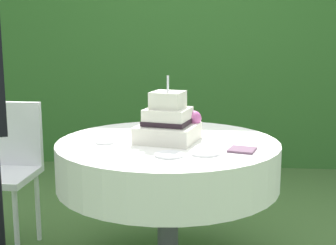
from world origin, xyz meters
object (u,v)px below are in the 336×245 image
object	(u,v)px
serving_plate_far	(190,128)
serving_plate_left	(106,142)
serving_plate_right	(205,153)
garden_chair	(5,161)
serving_plate_near	(169,155)
wedding_cake	(169,122)
cake_table	(168,163)
napkin_stack	(242,150)

from	to	relation	value
serving_plate_far	serving_plate_left	xyz separation A→B (m)	(-0.41, -0.40, 0.00)
serving_plate_left	serving_plate_far	bearing A→B (deg)	43.86
serving_plate_right	garden_chair	world-z (taller)	garden_chair
serving_plate_near	serving_plate_far	size ratio (longest dim) A/B	1.05
wedding_cake	garden_chair	distance (m)	1.10
garden_chair	serving_plate_far	bearing A→B (deg)	4.26
serving_plate_far	serving_plate_left	distance (m)	0.57
garden_chair	cake_table	bearing A→B (deg)	-13.03
wedding_cake	napkin_stack	xyz separation A→B (m)	(0.37, -0.18, -0.09)
wedding_cake	serving_plate_near	bearing A→B (deg)	-84.28
wedding_cake	serving_plate_near	xyz separation A→B (m)	(0.03, -0.31, -0.09)
serving_plate_far	napkin_stack	world-z (taller)	same
serving_plate_far	napkin_stack	xyz separation A→B (m)	(0.28, -0.49, -0.00)
serving_plate_near	serving_plate_right	size ratio (longest dim) A/B	0.92
serving_plate_near	serving_plate_right	distance (m)	0.17
wedding_cake	garden_chair	xyz separation A→B (m)	(-1.03, 0.23, -0.30)
serving_plate_right	cake_table	bearing A→B (deg)	128.74
napkin_stack	garden_chair	size ratio (longest dim) A/B	0.14
napkin_stack	serving_plate_near	bearing A→B (deg)	-158.88
serving_plate_far	serving_plate_left	size ratio (longest dim) A/B	1.23
serving_plate_near	serving_plate_left	bearing A→B (deg)	147.22
serving_plate_near	garden_chair	size ratio (longest dim) A/B	0.15
cake_table	serving_plate_near	size ratio (longest dim) A/B	8.67
serving_plate_near	napkin_stack	xyz separation A→B (m)	(0.34, 0.13, -0.00)
serving_plate_far	serving_plate_left	world-z (taller)	same
wedding_cake	serving_plate_near	world-z (taller)	wedding_cake
wedding_cake	serving_plate_left	distance (m)	0.35
serving_plate_near	serving_plate_left	distance (m)	0.42
serving_plate_far	serving_plate_right	bearing A→B (deg)	-79.72
serving_plate_far	garden_chair	size ratio (longest dim) A/B	0.15
serving_plate_far	garden_chair	distance (m)	1.14
cake_table	serving_plate_left	xyz separation A→B (m)	(-0.32, -0.08, 0.13)
cake_table	wedding_cake	xyz separation A→B (m)	(0.01, 0.01, 0.22)
serving_plate_near	wedding_cake	bearing A→B (deg)	95.72
cake_table	garden_chair	xyz separation A→B (m)	(-1.02, 0.24, -0.08)
garden_chair	serving_plate_left	bearing A→B (deg)	-24.03
serving_plate_left	garden_chair	world-z (taller)	garden_chair
cake_table	napkin_stack	size ratio (longest dim) A/B	9.65
serving_plate_left	garden_chair	size ratio (longest dim) A/B	0.12
serving_plate_right	garden_chair	size ratio (longest dim) A/B	0.17
serving_plate_near	napkin_stack	size ratio (longest dim) A/B	1.11
garden_chair	wedding_cake	bearing A→B (deg)	-12.69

